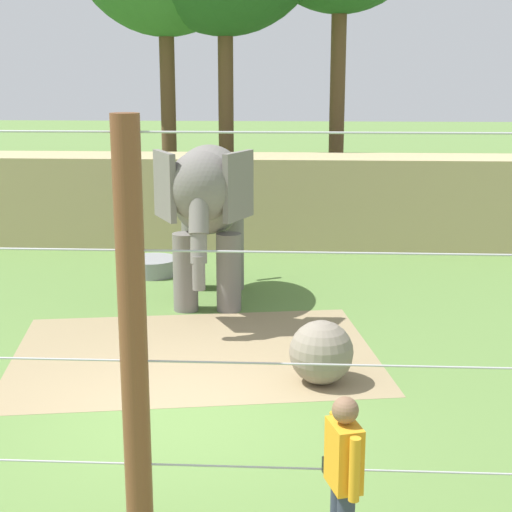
% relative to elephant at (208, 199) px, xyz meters
% --- Properties ---
extents(ground_plane, '(120.00, 120.00, 0.00)m').
position_rel_elephant_xyz_m(ground_plane, '(0.15, -4.86, -1.97)').
color(ground_plane, '#5B7F3D').
extents(dirt_patch, '(6.06, 4.78, 0.01)m').
position_rel_elephant_xyz_m(dirt_patch, '(0.07, -2.65, -1.97)').
color(dirt_patch, '#937F5B').
rests_on(dirt_patch, ground).
extents(embankment_wall, '(36.00, 1.80, 2.21)m').
position_rel_elephant_xyz_m(embankment_wall, '(0.15, 5.24, -0.87)').
color(embankment_wall, tan).
rests_on(embankment_wall, ground).
extents(elephant, '(1.69, 4.02, 2.98)m').
position_rel_elephant_xyz_m(elephant, '(0.00, 0.00, 0.00)').
color(elephant, slate).
rests_on(elephant, ground).
extents(enrichment_ball, '(0.89, 0.89, 0.89)m').
position_rel_elephant_xyz_m(enrichment_ball, '(1.98, -3.69, -1.53)').
color(enrichment_ball, gray).
rests_on(enrichment_ball, ground).
extents(cable_fence, '(8.97, 0.25, 3.88)m').
position_rel_elephant_xyz_m(cable_fence, '(0.16, -7.39, -0.03)').
color(cable_fence, brown).
rests_on(cable_fence, ground).
extents(zookeeper, '(0.33, 0.57, 1.67)m').
position_rel_elephant_xyz_m(zookeeper, '(2.04, -7.99, -1.05)').
color(zookeeper, '#33384C').
rests_on(zookeeper, ground).
extents(water_tub, '(1.10, 1.10, 0.35)m').
position_rel_elephant_xyz_m(water_tub, '(-1.46, 2.06, -1.79)').
color(water_tub, gray).
rests_on(water_tub, ground).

